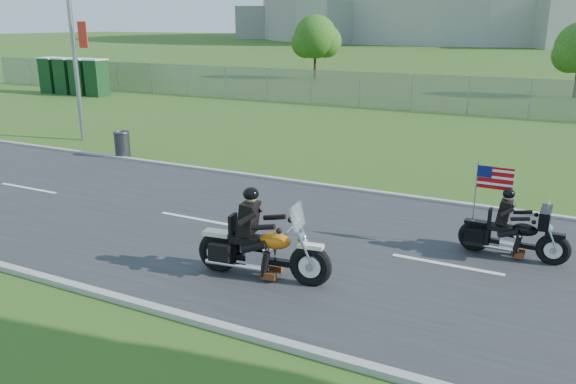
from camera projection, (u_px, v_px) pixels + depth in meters
The scene contains 13 objects.
ground at pixel (270, 234), 12.90m from camera, with size 420.00×420.00×0.00m, color #384F18.
road at pixel (270, 233), 12.89m from camera, with size 120.00×8.00×0.04m, color #28282B.
curb_north at pixel (336, 187), 16.35m from camera, with size 120.00×0.18×0.12m, color #9E9B93.
curb_south at pixel (156, 309), 9.42m from camera, with size 120.00×0.18×0.12m, color #9E9B93.
fence at pixel (360, 89), 31.86m from camera, with size 60.00×0.03×2.00m, color gray.
porta_toilet_a at pixel (97, 78), 36.53m from camera, with size 1.10×1.10×2.30m, color #113716.
porta_toilet_b at pixel (81, 78), 37.13m from camera, with size 1.10×1.10×2.30m, color #113716.
porta_toilet_c at pixel (66, 77), 37.73m from camera, with size 1.10×1.10×2.30m, color #113716.
porta_toilet_d at pixel (51, 76), 38.33m from camera, with size 1.10×1.10×2.30m, color #113716.
tree_fence_mid at pixel (316, 39), 47.04m from camera, with size 3.96×3.69×5.30m.
motorcycle_lead at pixel (261, 251), 10.49m from camera, with size 2.69×0.85×1.81m.
motorcycle_follow at pixel (513, 235), 11.43m from camera, with size 2.19×0.72×1.83m.
trash_can at pixel (122, 145), 20.00m from camera, with size 0.54×0.54×0.93m, color #37373C.
Camera 1 is at (5.76, -10.60, 4.67)m, focal length 35.00 mm.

